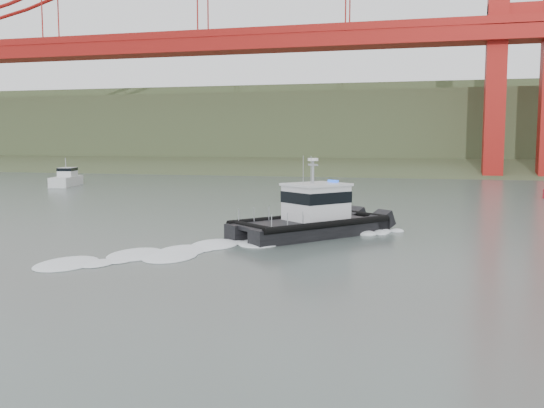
# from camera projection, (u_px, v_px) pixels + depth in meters

# --- Properties ---
(ground) EXTENTS (400.00, 400.00, 0.00)m
(ground) POSITION_uv_depth(u_px,v_px,m) (229.00, 273.00, 27.38)
(ground) COLOR #4C5A54
(ground) RESTS_ON ground
(headlands) EXTENTS (500.00, 105.36, 27.12)m
(headlands) POSITION_uv_depth(u_px,v_px,m) (395.00, 135.00, 147.34)
(headlands) COLOR #344226
(headlands) RESTS_ON ground
(patrol_boat) EXTENTS (9.50, 10.45, 5.05)m
(patrol_boat) POSITION_uv_depth(u_px,v_px,m) (312.00, 216.00, 38.10)
(patrol_boat) COLOR black
(patrol_boat) RESTS_ON ground
(motorboat) EXTENTS (3.89, 7.18, 3.76)m
(motorboat) POSITION_uv_depth(u_px,v_px,m) (67.00, 179.00, 79.00)
(motorboat) COLOR silver
(motorboat) RESTS_ON ground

